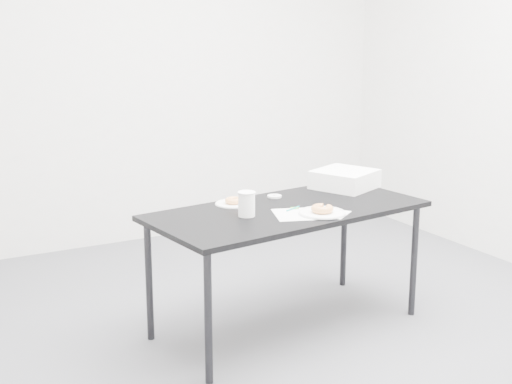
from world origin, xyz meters
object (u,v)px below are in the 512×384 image
plate_near (322,213)px  donut_far (234,201)px  pen (293,209)px  donut_near (322,209)px  bakery_box (345,179)px  scorecard (293,214)px  table (287,217)px  plate_far (234,204)px  coffee_cup (247,204)px

plate_near → donut_far: (-0.31, 0.40, 0.01)m
pen → plate_near: same height
donut_near → donut_far: donut_near is taller
plate_near → bakery_box: bearing=44.0°
scorecard → bakery_box: 0.70m
plate_near → bakery_box: (0.45, 0.44, 0.05)m
table → donut_far: 0.31m
table → donut_near: bearing=-70.5°
pen → plate_near: size_ratio=0.46×
donut_far → bakery_box: bakery_box is taller
donut_near → plate_far: size_ratio=0.58×
plate_far → donut_far: size_ratio=2.13×
pen → table: bearing=79.4°
pen → donut_far: (-0.23, 0.25, 0.02)m
donut_far → bakery_box: bearing=2.5°
pen → plate_far: 0.34m
table → coffee_cup: size_ratio=12.07×
plate_near → donut_far: donut_far is taller
donut_near → coffee_cup: bearing=157.1°
pen → donut_near: donut_near is taller
donut_near → coffee_cup: size_ratio=0.89×
scorecard → pen: bearing=79.3°
pen → coffee_cup: bearing=155.5°
coffee_cup → bakery_box: size_ratio=0.40×
donut_far → bakery_box: 0.77m
plate_near → bakery_box: size_ratio=0.77×
table → donut_far: (-0.22, 0.21, 0.07)m
table → donut_near: size_ratio=13.49×
table → plate_far: size_ratio=7.76×
plate_near → scorecard: bearing=154.9°
donut_far → coffee_cup: 0.26m
donut_near → plate_far: 0.51m
scorecard → coffee_cup: (-0.23, 0.09, 0.06)m
pen → plate_near: bearing=-84.2°
plate_far → donut_near: bearing=-52.3°
plate_near → donut_near: (0.00, 0.00, 0.02)m
donut_far → plate_far: bearing=0.0°
plate_near → plate_far: (-0.31, 0.40, -0.00)m
table → scorecard: (-0.04, -0.13, 0.05)m
scorecard → donut_near: bearing=-6.0°
plate_far → pen: bearing=-48.2°
scorecard → table: bearing=91.4°
donut_far → scorecard: bearing=-62.6°
plate_far → bakery_box: 0.77m
scorecard → plate_near: plate_near is taller
pen → donut_far: bearing=107.8°
scorecard → donut_far: 0.38m
coffee_cup → bakery_box: 0.86m
coffee_cup → plate_far: bearing=78.5°
table → bakery_box: 0.61m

